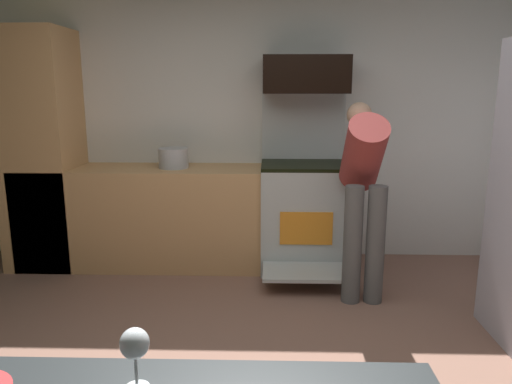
# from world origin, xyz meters

# --- Properties ---
(wall_back) EXTENTS (5.20, 0.12, 2.60)m
(wall_back) POSITION_xyz_m (0.00, 2.34, 1.30)
(wall_back) COLOR silver
(wall_back) RESTS_ON ground
(lower_cabinet_run) EXTENTS (2.40, 0.60, 0.90)m
(lower_cabinet_run) POSITION_xyz_m (-0.90, 1.98, 0.45)
(lower_cabinet_run) COLOR tan
(lower_cabinet_run) RESTS_ON ground
(cabinet_column) EXTENTS (0.60, 0.60, 2.10)m
(cabinet_column) POSITION_xyz_m (-1.90, 1.98, 1.05)
(cabinet_column) COLOR tan
(cabinet_column) RESTS_ON ground
(oven_range) EXTENTS (0.76, 1.04, 1.55)m
(oven_range) POSITION_xyz_m (0.44, 1.97, 0.51)
(oven_range) COLOR #B9BEBC
(oven_range) RESTS_ON ground
(microwave) EXTENTS (0.74, 0.38, 0.32)m
(microwave) POSITION_xyz_m (0.44, 2.06, 1.71)
(microwave) COLOR black
(microwave) RESTS_ON oven_range
(person_cook) EXTENTS (0.31, 0.64, 1.49)m
(person_cook) POSITION_xyz_m (0.84, 1.35, 0.89)
(person_cook) COLOR #585858
(person_cook) RESTS_ON ground
(wine_glass_near) EXTENTS (0.07, 0.07, 0.16)m
(wine_glass_near) POSITION_xyz_m (-0.18, -1.23, 1.01)
(wine_glass_near) COLOR silver
(wine_glass_near) RESTS_ON counter_island
(stock_pot) EXTENTS (0.26, 0.26, 0.18)m
(stock_pot) POSITION_xyz_m (-0.72, 1.98, 0.99)
(stock_pot) COLOR #B2B4BA
(stock_pot) RESTS_ON lower_cabinet_run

